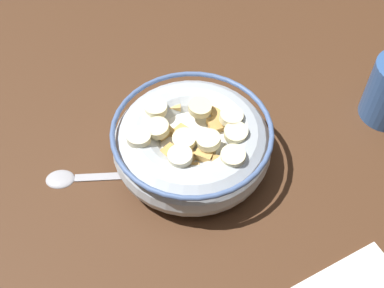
% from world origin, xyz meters
% --- Properties ---
extents(ground_plane, '(1.05, 1.05, 0.02)m').
position_xyz_m(ground_plane, '(0.00, 0.00, -0.01)').
color(ground_plane, '#472B19').
extents(cereal_bowl, '(0.19, 0.19, 0.07)m').
position_xyz_m(cereal_bowl, '(-0.00, -0.00, 0.03)').
color(cereal_bowl, '#B2BCC6').
rests_on(cereal_bowl, ground_plane).
extents(spoon, '(0.13, 0.07, 0.01)m').
position_xyz_m(spoon, '(-0.13, 0.04, 0.00)').
color(spoon, '#A5A5AD').
rests_on(spoon, ground_plane).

